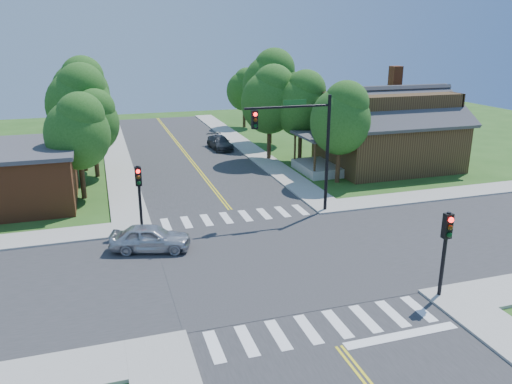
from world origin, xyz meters
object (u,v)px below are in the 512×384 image
object	(u,v)px
signal_pole_se	(446,239)
signal_pole_nw	(139,186)
house_ne	(388,127)
car_dgrey	(220,143)
signal_mast_ne	(302,136)
car_silver	(150,238)

from	to	relation	value
signal_pole_se	signal_pole_nw	bearing A→B (deg)	135.00
signal_pole_nw	house_ne	world-z (taller)	house_ne
signal_pole_se	signal_pole_nw	distance (m)	15.84
signal_pole_se	car_dgrey	xyz separation A→B (m)	(-2.10, 30.28, -2.05)
signal_mast_ne	signal_pole_se	bearing A→B (deg)	-81.44
car_silver	signal_mast_ne	bearing A→B (deg)	-57.19
signal_pole_se	house_ne	world-z (taller)	house_ne
signal_pole_se	signal_pole_nw	xyz separation A→B (m)	(-11.20, 11.20, 0.00)
signal_pole_se	house_ne	distance (m)	22.03
signal_mast_ne	signal_pole_nw	world-z (taller)	signal_mast_ne
car_dgrey	signal_pole_se	bearing A→B (deg)	-90.30
car_silver	signal_pole_se	bearing A→B (deg)	-111.23
signal_mast_ne	car_dgrey	size ratio (longest dim) A/B	1.66
signal_mast_ne	car_dgrey	distance (m)	19.54
signal_pole_se	car_dgrey	distance (m)	30.42
signal_mast_ne	car_silver	size ratio (longest dim) A/B	1.67
signal_pole_se	car_silver	distance (m)	14.01
signal_pole_se	house_ne	size ratio (longest dim) A/B	0.29
signal_mast_ne	signal_pole_se	size ratio (longest dim) A/B	1.89
signal_mast_ne	car_silver	distance (m)	10.58
car_silver	car_dgrey	distance (m)	23.59
house_ne	signal_pole_nw	bearing A→B (deg)	-157.31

